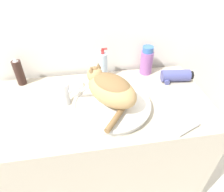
{
  "coord_description": "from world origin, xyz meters",
  "views": [
    {
      "loc": [
        -0.07,
        -0.52,
        1.53
      ],
      "look_at": [
        0.05,
        0.24,
        0.91
      ],
      "focal_mm": 32.0,
      "sensor_mm": 36.0,
      "label": 1
    }
  ],
  "objects_px": {
    "cat": "(110,88)",
    "faucet": "(67,92)",
    "mouthwash_bottle": "(147,61)",
    "hairspray_can_black": "(19,72)",
    "soap_pump_bottle": "(103,65)",
    "hair_dryer": "(175,76)",
    "cream_tube": "(188,128)"
  },
  "relations": [
    {
      "from": "cat",
      "to": "cream_tube",
      "type": "height_order",
      "value": "cat"
    },
    {
      "from": "cat",
      "to": "soap_pump_bottle",
      "type": "bearing_deg",
      "value": -38.96
    },
    {
      "from": "mouthwash_bottle",
      "to": "hairspray_can_black",
      "type": "height_order",
      "value": "mouthwash_bottle"
    },
    {
      "from": "hairspray_can_black",
      "to": "cream_tube",
      "type": "xyz_separation_m",
      "value": [
        0.84,
        -0.52,
        -0.07
      ]
    },
    {
      "from": "cat",
      "to": "faucet",
      "type": "xyz_separation_m",
      "value": [
        -0.22,
        0.07,
        -0.05
      ]
    },
    {
      "from": "cat",
      "to": "faucet",
      "type": "relative_size",
      "value": 2.55
    },
    {
      "from": "cream_tube",
      "to": "cat",
      "type": "bearing_deg",
      "value": 147.38
    },
    {
      "from": "hairspray_can_black",
      "to": "hair_dryer",
      "type": "xyz_separation_m",
      "value": [
        0.94,
        -0.12,
        -0.05
      ]
    },
    {
      "from": "mouthwash_bottle",
      "to": "cream_tube",
      "type": "height_order",
      "value": "mouthwash_bottle"
    },
    {
      "from": "hair_dryer",
      "to": "hairspray_can_black",
      "type": "bearing_deg",
      "value": 179.34
    },
    {
      "from": "mouthwash_bottle",
      "to": "soap_pump_bottle",
      "type": "distance_m",
      "value": 0.28
    },
    {
      "from": "cat",
      "to": "mouthwash_bottle",
      "type": "bearing_deg",
      "value": -81.31
    },
    {
      "from": "faucet",
      "to": "cream_tube",
      "type": "relative_size",
      "value": 1.09
    },
    {
      "from": "mouthwash_bottle",
      "to": "soap_pump_bottle",
      "type": "relative_size",
      "value": 0.94
    },
    {
      "from": "soap_pump_bottle",
      "to": "hairspray_can_black",
      "type": "relative_size",
      "value": 1.12
    },
    {
      "from": "hairspray_can_black",
      "to": "soap_pump_bottle",
      "type": "bearing_deg",
      "value": 0.0
    },
    {
      "from": "hair_dryer",
      "to": "cat",
      "type": "bearing_deg",
      "value": -150.02
    },
    {
      "from": "soap_pump_bottle",
      "to": "cream_tube",
      "type": "bearing_deg",
      "value": -57.52
    },
    {
      "from": "cat",
      "to": "hair_dryer",
      "type": "distance_m",
      "value": 0.49
    },
    {
      "from": "cream_tube",
      "to": "hairspray_can_black",
      "type": "bearing_deg",
      "value": 147.96
    },
    {
      "from": "mouthwash_bottle",
      "to": "hair_dryer",
      "type": "distance_m",
      "value": 0.2
    },
    {
      "from": "cat",
      "to": "hairspray_can_black",
      "type": "distance_m",
      "value": 0.59
    },
    {
      "from": "mouthwash_bottle",
      "to": "cream_tube",
      "type": "bearing_deg",
      "value": -84.53
    },
    {
      "from": "cat",
      "to": "mouthwash_bottle",
      "type": "relative_size",
      "value": 2.03
    },
    {
      "from": "hair_dryer",
      "to": "faucet",
      "type": "bearing_deg",
      "value": -163.1
    },
    {
      "from": "soap_pump_bottle",
      "to": "cream_tube",
      "type": "xyz_separation_m",
      "value": [
        0.33,
        -0.52,
        -0.07
      ]
    },
    {
      "from": "cat",
      "to": "hair_dryer",
      "type": "bearing_deg",
      "value": -105.5
    },
    {
      "from": "cat",
      "to": "soap_pump_bottle",
      "type": "distance_m",
      "value": 0.31
    },
    {
      "from": "cat",
      "to": "soap_pump_bottle",
      "type": "relative_size",
      "value": 1.9
    },
    {
      "from": "faucet",
      "to": "mouthwash_bottle",
      "type": "relative_size",
      "value": 0.79
    },
    {
      "from": "faucet",
      "to": "soap_pump_bottle",
      "type": "height_order",
      "value": "soap_pump_bottle"
    },
    {
      "from": "cat",
      "to": "cream_tube",
      "type": "relative_size",
      "value": 2.78
    }
  ]
}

